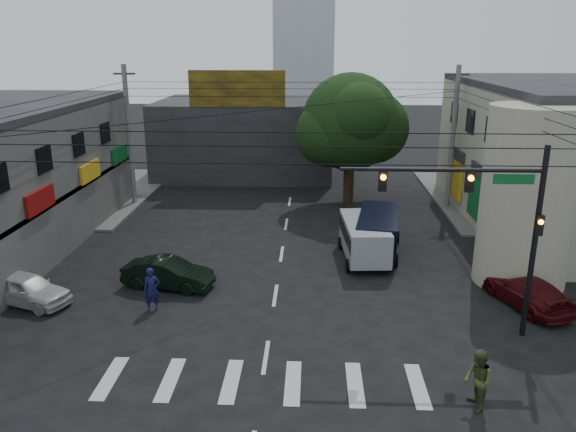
# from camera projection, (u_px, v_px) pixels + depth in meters

# --- Properties ---
(ground) EXTENTS (160.00, 160.00, 0.00)m
(ground) POSITION_uv_depth(u_px,v_px,m) (272.00, 317.00, 22.45)
(ground) COLOR black
(ground) RESTS_ON ground
(sidewalk_far_left) EXTENTS (16.00, 16.00, 0.15)m
(sidewalk_far_left) POSITION_uv_depth(u_px,v_px,m) (41.00, 194.00, 40.36)
(sidewalk_far_left) COLOR #514F4C
(sidewalk_far_left) RESTS_ON ground
(sidewalk_far_right) EXTENTS (16.00, 16.00, 0.15)m
(sidewalk_far_right) POSITION_uv_depth(u_px,v_px,m) (550.00, 200.00, 38.83)
(sidewalk_far_right) COLOR #514F4C
(sidewalk_far_right) RESTS_ON ground
(corner_column) EXTENTS (4.00, 4.00, 8.00)m
(corner_column) POSITION_uv_depth(u_px,v_px,m) (527.00, 197.00, 24.61)
(corner_column) COLOR #9F937E
(corner_column) RESTS_ON ground
(building_far) EXTENTS (14.00, 10.00, 6.00)m
(building_far) POSITION_uv_depth(u_px,v_px,m) (246.00, 137.00, 46.53)
(building_far) COLOR #232326
(building_far) RESTS_ON ground
(billboard) EXTENTS (7.00, 0.30, 2.60)m
(billboard) POSITION_uv_depth(u_px,v_px,m) (237.00, 89.00, 40.58)
(billboard) COLOR olive
(billboard) RESTS_ON building_far
(street_tree) EXTENTS (6.40, 6.40, 8.70)m
(street_tree) POSITION_uv_depth(u_px,v_px,m) (350.00, 122.00, 36.87)
(street_tree) COLOR black
(street_tree) RESTS_ON ground
(traffic_gantry) EXTENTS (7.10, 0.35, 7.20)m
(traffic_gantry) POSITION_uv_depth(u_px,v_px,m) (490.00, 211.00, 19.73)
(traffic_gantry) COLOR black
(traffic_gantry) RESTS_ON ground
(utility_pole_far_left) EXTENTS (0.32, 0.32, 9.20)m
(utility_pole_far_left) POSITION_uv_depth(u_px,v_px,m) (129.00, 136.00, 36.79)
(utility_pole_far_left) COLOR #59595B
(utility_pole_far_left) RESTS_ON ground
(utility_pole_far_right) EXTENTS (0.32, 0.32, 9.20)m
(utility_pole_far_right) POSITION_uv_depth(u_px,v_px,m) (453.00, 139.00, 35.90)
(utility_pole_far_right) COLOR #59595B
(utility_pole_far_right) RESTS_ON ground
(dark_sedan) EXTENTS (3.01, 4.60, 1.33)m
(dark_sedan) POSITION_uv_depth(u_px,v_px,m) (168.00, 273.00, 25.01)
(dark_sedan) COLOR black
(dark_sedan) RESTS_ON ground
(white_compact) EXTENTS (4.04, 4.86, 1.31)m
(white_compact) POSITION_uv_depth(u_px,v_px,m) (27.00, 289.00, 23.43)
(white_compact) COLOR silver
(white_compact) RESTS_ON ground
(maroon_sedan) EXTENTS (4.45, 5.44, 1.26)m
(maroon_sedan) POSITION_uv_depth(u_px,v_px,m) (527.00, 292.00, 23.22)
(maroon_sedan) COLOR #43090E
(maroon_sedan) RESTS_ON ground
(silver_minivan) EXTENTS (4.95, 2.62, 2.01)m
(silver_minivan) POSITION_uv_depth(u_px,v_px,m) (364.00, 241.00, 28.11)
(silver_minivan) COLOR #B5B7BD
(silver_minivan) RESTS_ON ground
(navy_van) EXTENTS (5.80, 3.58, 2.07)m
(navy_van) POSITION_uv_depth(u_px,v_px,m) (378.00, 233.00, 29.08)
(navy_van) COLOR black
(navy_van) RESTS_ON ground
(traffic_officer) EXTENTS (0.94, 0.86, 1.83)m
(traffic_officer) POSITION_uv_depth(u_px,v_px,m) (152.00, 290.00, 22.78)
(traffic_officer) COLOR #12133F
(traffic_officer) RESTS_ON ground
(pedestrian_olive) EXTENTS (1.13, 0.97, 1.94)m
(pedestrian_olive) POSITION_uv_depth(u_px,v_px,m) (478.00, 381.00, 16.55)
(pedestrian_olive) COLOR #3C4720
(pedestrian_olive) RESTS_ON ground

